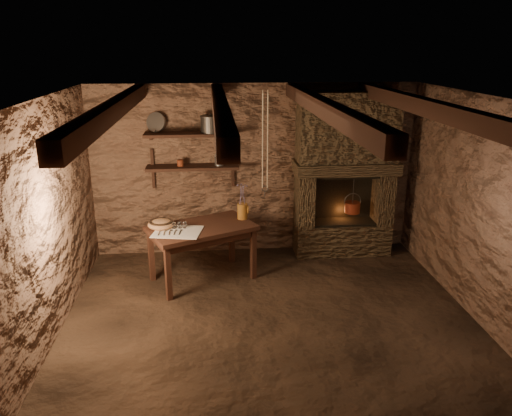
{
  "coord_description": "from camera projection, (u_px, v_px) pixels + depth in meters",
  "views": [
    {
      "loc": [
        -0.6,
        -4.81,
        2.9
      ],
      "look_at": [
        -0.07,
        0.9,
        1.0
      ],
      "focal_mm": 35.0,
      "sensor_mm": 36.0,
      "label": 1
    }
  ],
  "objects": [
    {
      "name": "work_table",
      "position": [
        202.0,
        251.0,
        6.33
      ],
      "size": [
        1.46,
        1.2,
        0.73
      ],
      "rotation": [
        0.0,
        0.0,
        0.43
      ],
      "color": "black",
      "rests_on": "floor"
    },
    {
      "name": "beam_mid_left",
      "position": [
        220.0,
        109.0,
        4.74
      ],
      "size": [
        0.14,
        3.95,
        0.16
      ],
      "primitive_type": "cube",
      "color": "black",
      "rests_on": "ceiling"
    },
    {
      "name": "beam_far_left",
      "position": [
        113.0,
        110.0,
        4.65
      ],
      "size": [
        0.14,
        3.95,
        0.16
      ],
      "primitive_type": "cube",
      "color": "black",
      "rests_on": "ceiling"
    },
    {
      "name": "hearth",
      "position": [
        345.0,
        170.0,
        6.91
      ],
      "size": [
        1.43,
        0.51,
        2.3
      ],
      "color": "#382A1C",
      "rests_on": "floor"
    },
    {
      "name": "beam_far_right",
      "position": [
        423.0,
        106.0,
        4.92
      ],
      "size": [
        0.14,
        3.95,
        0.16
      ],
      "primitive_type": "cube",
      "color": "black",
      "rests_on": "ceiling"
    },
    {
      "name": "back_wall",
      "position": [
        254.0,
        170.0,
        7.03
      ],
      "size": [
        4.5,
        0.04,
        2.4
      ],
      "primitive_type": "cube",
      "color": "brown",
      "rests_on": "floor"
    },
    {
      "name": "wooden_bowl",
      "position": [
        161.0,
        224.0,
        6.17
      ],
      "size": [
        0.34,
        0.34,
        0.12
      ],
      "primitive_type": "ellipsoid",
      "rotation": [
        0.0,
        0.0,
        -0.01
      ],
      "color": "#9A6942",
      "rests_on": "work_table"
    },
    {
      "name": "red_pot",
      "position": [
        352.0,
        207.0,
        7.04
      ],
      "size": [
        0.29,
        0.29,
        0.54
      ],
      "rotation": [
        0.0,
        0.0,
        -0.42
      ],
      "color": "maroon",
      "rests_on": "hearth"
    },
    {
      "name": "linen_cloth",
      "position": [
        178.0,
        232.0,
        6.03
      ],
      "size": [
        0.64,
        0.55,
        0.01
      ],
      "primitive_type": "cube",
      "rotation": [
        0.0,
        0.0,
        -0.19
      ],
      "color": "white",
      "rests_on": "work_table"
    },
    {
      "name": "rusty_tin",
      "position": [
        180.0,
        163.0,
        6.73
      ],
      "size": [
        0.09,
        0.09,
        0.09
      ],
      "primitive_type": "cylinder",
      "rotation": [
        0.0,
        0.0,
        0.1
      ],
      "color": "#622513",
      "rests_on": "shelf_lower"
    },
    {
      "name": "pewter_cutlery_row",
      "position": [
        177.0,
        231.0,
        6.01
      ],
      "size": [
        0.5,
        0.27,
        0.01
      ],
      "primitive_type": null,
      "rotation": [
        0.0,
        0.0,
        -0.19
      ],
      "color": "gray",
      "rests_on": "linen_cloth"
    },
    {
      "name": "stoneware_jug",
      "position": [
        243.0,
        204.0,
        6.43
      ],
      "size": [
        0.15,
        0.14,
        0.47
      ],
      "rotation": [
        0.0,
        0.0,
        0.09
      ],
      "color": "#8F561B",
      "rests_on": "work_table"
    },
    {
      "name": "floor",
      "position": [
        270.0,
        319.0,
        5.51
      ],
      "size": [
        4.5,
        4.5,
        0.0
      ],
      "primitive_type": "plane",
      "color": "black",
      "rests_on": "ground"
    },
    {
      "name": "shelf_upper",
      "position": [
        191.0,
        134.0,
        6.63
      ],
      "size": [
        1.25,
        0.3,
        0.04
      ],
      "primitive_type": "cube",
      "color": "black",
      "rests_on": "back_wall"
    },
    {
      "name": "front_wall",
      "position": [
        308.0,
        318.0,
        3.24
      ],
      "size": [
        4.5,
        0.04,
        2.4
      ],
      "primitive_type": "cube",
      "color": "brown",
      "rests_on": "floor"
    },
    {
      "name": "hanging_ropes",
      "position": [
        265.0,
        140.0,
        5.94
      ],
      "size": [
        0.08,
        0.08,
        1.2
      ],
      "primitive_type": null,
      "color": "beige",
      "rests_on": "ceiling"
    },
    {
      "name": "left_wall",
      "position": [
        46.0,
        224.0,
        4.94
      ],
      "size": [
        0.04,
        4.0,
        2.4
      ],
      "primitive_type": "cube",
      "color": "brown",
      "rests_on": "floor"
    },
    {
      "name": "iron_stockpot",
      "position": [
        211.0,
        125.0,
        6.61
      ],
      "size": [
        0.33,
        0.33,
        0.2
      ],
      "primitive_type": "cylinder",
      "rotation": [
        0.0,
        0.0,
        -0.28
      ],
      "color": "#32302D",
      "rests_on": "shelf_upper"
    },
    {
      "name": "tin_pan",
      "position": [
        156.0,
        122.0,
        6.63
      ],
      "size": [
        0.29,
        0.21,
        0.26
      ],
      "primitive_type": "cylinder",
      "rotation": [
        1.26,
        0.0,
        -0.39
      ],
      "color": "gray",
      "rests_on": "shelf_upper"
    },
    {
      "name": "right_wall",
      "position": [
        480.0,
        210.0,
        5.33
      ],
      "size": [
        0.04,
        4.0,
        2.4
      ],
      "primitive_type": "cube",
      "color": "brown",
      "rests_on": "floor"
    },
    {
      "name": "ceiling",
      "position": [
        272.0,
        98.0,
        4.76
      ],
      "size": [
        4.5,
        4.0,
        0.04
      ],
      "primitive_type": "cube",
      "color": "black",
      "rests_on": "back_wall"
    },
    {
      "name": "shelf_lower",
      "position": [
        193.0,
        167.0,
        6.77
      ],
      "size": [
        1.25,
        0.3,
        0.04
      ],
      "primitive_type": "cube",
      "color": "black",
      "rests_on": "back_wall"
    },
    {
      "name": "drinking_glasses",
      "position": [
        179.0,
        225.0,
        6.12
      ],
      "size": [
        0.18,
        0.05,
        0.07
      ],
      "primitive_type": null,
      "color": "silver",
      "rests_on": "linen_cloth"
    },
    {
      "name": "beam_mid_right",
      "position": [
        323.0,
        107.0,
        4.83
      ],
      "size": [
        0.14,
        3.95,
        0.16
      ],
      "primitive_type": "cube",
      "color": "black",
      "rests_on": "ceiling"
    },
    {
      "name": "small_kettle",
      "position": [
        219.0,
        161.0,
        6.78
      ],
      "size": [
        0.17,
        0.14,
        0.17
      ],
      "primitive_type": null,
      "rotation": [
        0.0,
        0.0,
        0.13
      ],
      "color": "gray",
      "rests_on": "shelf_lower"
    }
  ]
}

